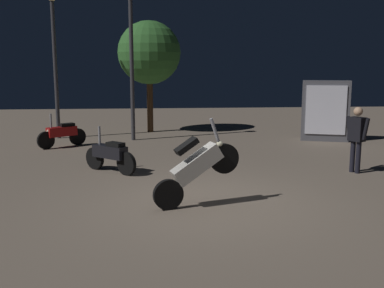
{
  "coord_description": "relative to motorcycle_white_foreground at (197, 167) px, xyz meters",
  "views": [
    {
      "loc": [
        -0.99,
        -8.15,
        2.53
      ],
      "look_at": [
        -0.21,
        0.72,
        1.0
      ],
      "focal_mm": 41.54,
      "sensor_mm": 36.0,
      "label": 1
    }
  ],
  "objects": [
    {
      "name": "motorcycle_white_foreground",
      "position": [
        0.0,
        0.0,
        0.0
      ],
      "size": [
        1.62,
        0.55,
        1.63
      ],
      "rotation": [
        0.0,
        0.0,
        0.27
      ],
      "color": "black",
      "rests_on": "ground_plane"
    },
    {
      "name": "streetlamp_near",
      "position": [
        -4.22,
        8.5,
        2.52
      ],
      "size": [
        0.36,
        0.36,
        5.16
      ],
      "color": "#38383D",
      "rests_on": "ground_plane"
    },
    {
      "name": "motorcycle_red_parked_left",
      "position": [
        -3.71,
        6.59,
        -0.31
      ],
      "size": [
        1.38,
        1.09,
        1.11
      ],
      "rotation": [
        0.0,
        0.0,
        3.8
      ],
      "color": "black",
      "rests_on": "ground_plane"
    },
    {
      "name": "tree_left_bg",
      "position": [
        -0.89,
        9.83,
        2.35
      ],
      "size": [
        2.45,
        2.45,
        4.34
      ],
      "color": "#4C331E",
      "rests_on": "ground_plane"
    },
    {
      "name": "motorcycle_black_parked_right",
      "position": [
        -1.84,
        2.91,
        -0.31
      ],
      "size": [
        1.32,
        1.17,
        1.11
      ],
      "rotation": [
        0.0,
        0.0,
        2.42
      ],
      "color": "black",
      "rests_on": "ground_plane"
    },
    {
      "name": "person_rider_beside",
      "position": [
        4.12,
        2.34,
        0.21
      ],
      "size": [
        0.39,
        0.62,
        1.61
      ],
      "rotation": [
        0.0,
        0.0,
        3.64
      ],
      "color": "black",
      "rests_on": "ground_plane"
    },
    {
      "name": "streetlamp_far",
      "position": [
        -1.49,
        7.83,
        2.52
      ],
      "size": [
        0.36,
        0.36,
        5.15
      ],
      "color": "#38383D",
      "rests_on": "ground_plane"
    },
    {
      "name": "ground_plane",
      "position": [
        0.21,
        0.28,
        -0.74
      ],
      "size": [
        40.0,
        40.0,
        0.0
      ],
      "primitive_type": "plane",
      "color": "#756656"
    },
    {
      "name": "kiosk_billboard",
      "position": [
        5.21,
        7.12,
        0.31
      ],
      "size": [
        1.68,
        0.97,
        2.1
      ],
      "rotation": [
        0.0,
        0.0,
        2.82
      ],
      "color": "#595960",
      "rests_on": "ground_plane"
    }
  ]
}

